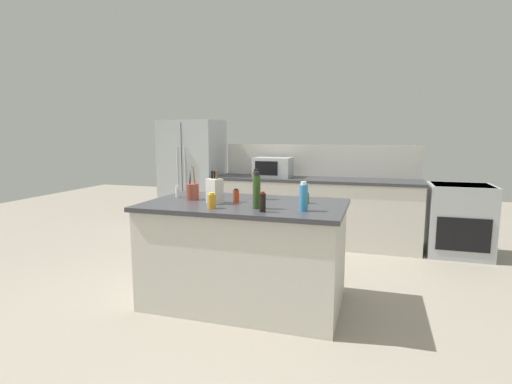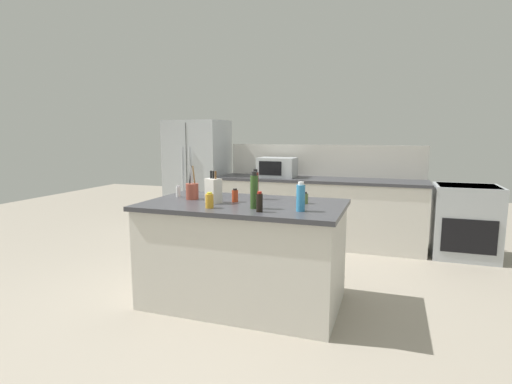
# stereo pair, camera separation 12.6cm
# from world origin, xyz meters

# --- Properties ---
(ground_plane) EXTENTS (14.00, 14.00, 0.00)m
(ground_plane) POSITION_xyz_m (0.00, 0.00, 0.00)
(ground_plane) COLOR gray
(back_counter_run) EXTENTS (2.89, 0.66, 0.94)m
(back_counter_run) POSITION_xyz_m (0.30, 2.20, 0.47)
(back_counter_run) COLOR beige
(back_counter_run) RESTS_ON ground_plane
(wall_backsplash) EXTENTS (2.85, 0.03, 0.46)m
(wall_backsplash) POSITION_xyz_m (0.30, 2.52, 1.17)
(wall_backsplash) COLOR beige
(wall_backsplash) RESTS_ON back_counter_run
(kitchen_island) EXTENTS (1.80, 1.05, 0.94)m
(kitchen_island) POSITION_xyz_m (0.00, 0.00, 0.47)
(kitchen_island) COLOR beige
(kitchen_island) RESTS_ON ground_plane
(refrigerator) EXTENTS (0.86, 0.75, 1.76)m
(refrigerator) POSITION_xyz_m (-1.61, 2.25, 0.88)
(refrigerator) COLOR #ADB2B7
(refrigerator) RESTS_ON ground_plane
(range_oven) EXTENTS (0.76, 0.65, 0.92)m
(range_oven) POSITION_xyz_m (2.16, 2.20, 0.47)
(range_oven) COLOR #ADB2B7
(range_oven) RESTS_ON ground_plane
(microwave) EXTENTS (0.53, 0.39, 0.28)m
(microwave) POSITION_xyz_m (-0.31, 2.20, 1.08)
(microwave) COLOR #ADB2B7
(microwave) RESTS_ON back_counter_run
(knife_block) EXTENTS (0.16, 0.15, 0.29)m
(knife_block) POSITION_xyz_m (-0.25, -0.09, 1.05)
(knife_block) COLOR beige
(knife_block) RESTS_ON kitchen_island
(utensil_crock) EXTENTS (0.12, 0.12, 0.32)m
(utensil_crock) POSITION_xyz_m (-0.53, 0.03, 1.02)
(utensil_crock) COLOR brown
(utensil_crock) RESTS_ON kitchen_island
(olive_oil_bottle) EXTENTS (0.07, 0.07, 0.31)m
(olive_oil_bottle) POSITION_xyz_m (0.18, -0.23, 1.09)
(olive_oil_bottle) COLOR #2D4C1E
(olive_oil_bottle) RESTS_ON kitchen_island
(honey_jar) EXTENTS (0.07, 0.07, 0.13)m
(honey_jar) POSITION_xyz_m (-0.18, -0.34, 1.00)
(honey_jar) COLOR gold
(honey_jar) RESTS_ON kitchen_island
(vinegar_bottle) EXTENTS (0.06, 0.06, 0.29)m
(vinegar_bottle) POSITION_xyz_m (0.04, 0.23, 1.08)
(vinegar_bottle) COLOR maroon
(vinegar_bottle) RESTS_ON kitchen_island
(salt_shaker) EXTENTS (0.05, 0.05, 0.12)m
(salt_shaker) POSITION_xyz_m (-0.73, 0.11, 0.99)
(salt_shaker) COLOR silver
(salt_shaker) RESTS_ON kitchen_island
(dish_soap_bottle) EXTENTS (0.07, 0.07, 0.24)m
(dish_soap_bottle) POSITION_xyz_m (0.58, -0.22, 1.05)
(dish_soap_bottle) COLOR #3384BC
(dish_soap_bottle) RESTS_ON kitchen_island
(soy_sauce_bottle) EXTENTS (0.05, 0.05, 0.16)m
(soy_sauce_bottle) POSITION_xyz_m (0.27, -0.36, 1.02)
(soy_sauce_bottle) COLOR black
(soy_sauce_bottle) RESTS_ON kitchen_island
(spice_jar_oregano) EXTENTS (0.06, 0.06, 0.11)m
(spice_jar_oregano) POSITION_xyz_m (0.53, 0.14, 0.99)
(spice_jar_oregano) COLOR #567038
(spice_jar_oregano) RESTS_ON kitchen_island
(spice_jar_paprika) EXTENTS (0.06, 0.06, 0.12)m
(spice_jar_paprika) POSITION_xyz_m (-0.09, 0.02, 1.00)
(spice_jar_paprika) COLOR #B73D1E
(spice_jar_paprika) RESTS_ON kitchen_island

